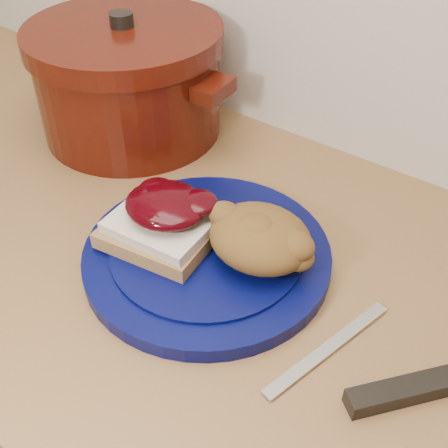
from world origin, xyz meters
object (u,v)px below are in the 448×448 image
Objects in this scene: plate at (207,256)px; dutch_oven at (129,80)px; pepper_grinder at (137,96)px; butter_knife at (328,348)px.

dutch_oven reaches higher than plate.
plate is 2.39× the size of pepper_grinder.
pepper_grinder is (-0.27, 0.17, 0.05)m from plate.
dutch_oven reaches higher than butter_knife.
butter_knife is 0.49m from pepper_grinder.
plate is 1.68× the size of butter_knife.
pepper_grinder is at bearing 0.00° from dutch_oven.
plate is 0.18m from butter_knife.
pepper_grinder is at bearing 147.51° from plate.
plate is 0.32m from pepper_grinder.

